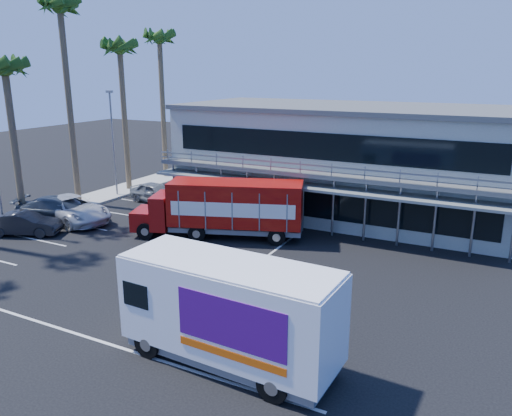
% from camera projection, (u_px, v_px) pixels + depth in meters
% --- Properties ---
extents(ground, '(120.00, 120.00, 0.00)m').
position_uv_depth(ground, '(187.00, 280.00, 23.48)').
color(ground, black).
rests_on(ground, ground).
extents(building, '(22.40, 12.00, 7.30)m').
position_uv_depth(building, '(347.00, 160.00, 34.01)').
color(building, '#9CA194').
rests_on(building, ground).
extents(curb_strip, '(3.00, 32.00, 0.16)m').
position_uv_depth(curb_strip, '(60.00, 209.00, 35.18)').
color(curb_strip, '#A5A399').
rests_on(curb_strip, ground).
extents(palm_c, '(2.80, 2.80, 10.75)m').
position_uv_depth(palm_c, '(5.00, 76.00, 30.12)').
color(palm_c, brown).
rests_on(palm_c, ground).
extents(palm_d, '(2.80, 2.80, 14.75)m').
position_uv_depth(palm_d, '(61.00, 20.00, 33.58)').
color(palm_d, brown).
rests_on(palm_d, ground).
extents(palm_e, '(2.80, 2.80, 12.25)m').
position_uv_depth(palm_e, '(120.00, 56.00, 38.25)').
color(palm_e, brown).
rests_on(palm_e, ground).
extents(palm_f, '(2.80, 2.80, 13.25)m').
position_uv_depth(palm_f, '(160.00, 47.00, 42.91)').
color(palm_f, brown).
rests_on(palm_f, ground).
extents(light_pole_far, '(0.50, 0.25, 8.09)m').
position_uv_depth(light_pole_far, '(113.00, 139.00, 37.94)').
color(light_pole_far, gray).
rests_on(light_pole_far, ground).
extents(red_truck, '(10.16, 5.45, 3.36)m').
position_uv_depth(red_truck, '(224.00, 207.00, 29.07)').
color(red_truck, maroon).
rests_on(red_truck, ground).
extents(white_van, '(7.49, 2.87, 3.61)m').
position_uv_depth(white_van, '(229.00, 311.00, 16.39)').
color(white_van, white).
rests_on(white_van, ground).
extents(parked_car_b, '(4.41, 3.07, 1.38)m').
position_uv_depth(parked_car_b, '(25.00, 224.00, 29.80)').
color(parked_car_b, black).
rests_on(parked_car_b, ground).
extents(parked_car_c, '(6.52, 4.01, 1.69)m').
position_uv_depth(parked_car_c, '(71.00, 209.00, 32.32)').
color(parked_car_c, '#BCBCBE').
rests_on(parked_car_c, ground).
extents(parked_car_d, '(6.20, 4.41, 1.67)m').
position_uv_depth(parked_car_d, '(61.00, 210.00, 32.17)').
color(parked_car_d, '#313841').
rests_on(parked_car_d, ground).
extents(parked_car_e, '(4.62, 2.44, 1.50)m').
position_uv_depth(parked_car_e, '(156.00, 193.00, 37.03)').
color(parked_car_e, slate).
rests_on(parked_car_e, ground).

